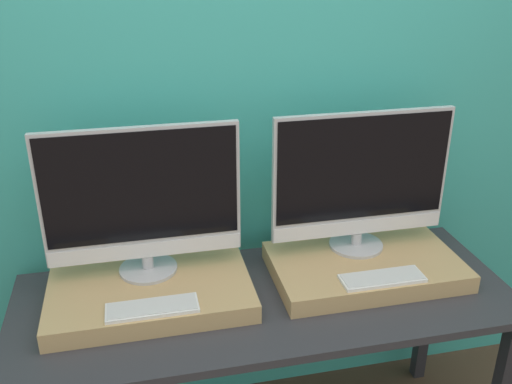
# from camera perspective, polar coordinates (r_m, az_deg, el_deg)

# --- Properties ---
(wall_back) EXTENTS (8.00, 0.04, 2.60)m
(wall_back) POSITION_cam_1_polar(r_m,az_deg,el_deg) (2.16, -1.51, 7.98)
(wall_back) COLOR teal
(wall_back) RESTS_ON ground_plane
(workbench) EXTENTS (1.74, 0.67, 0.75)m
(workbench) POSITION_cam_1_polar(r_m,az_deg,el_deg) (2.08, 0.93, -12.11)
(workbench) COLOR #2D2D33
(workbench) RESTS_ON ground_plane
(wooden_riser_left) EXTENTS (0.69, 0.41, 0.07)m
(wooden_riser_left) POSITION_cam_1_polar(r_m,az_deg,el_deg) (2.02, -10.48, -9.89)
(wooden_riser_left) COLOR tan
(wooden_riser_left) RESTS_ON workbench
(monitor_left) EXTENTS (0.67, 0.20, 0.53)m
(monitor_left) POSITION_cam_1_polar(r_m,az_deg,el_deg) (1.95, -11.31, -0.74)
(monitor_left) COLOR #B2B2B7
(monitor_left) RESTS_ON wooden_riser_left
(keyboard_left) EXTENTS (0.29, 0.10, 0.01)m
(keyboard_left) POSITION_cam_1_polar(r_m,az_deg,el_deg) (1.87, -10.33, -11.32)
(keyboard_left) COLOR silver
(keyboard_left) RESTS_ON wooden_riser_left
(wooden_riser_right) EXTENTS (0.69, 0.41, 0.07)m
(wooden_riser_right) POSITION_cam_1_polar(r_m,az_deg,el_deg) (2.17, 10.82, -7.32)
(wooden_riser_right) COLOR tan
(wooden_riser_right) RESTS_ON workbench
(monitor_right) EXTENTS (0.67, 0.20, 0.53)m
(monitor_right) POSITION_cam_1_polar(r_m,az_deg,el_deg) (2.10, 10.49, 1.23)
(monitor_right) COLOR #B2B2B7
(monitor_right) RESTS_ON wooden_riser_right
(keyboard_right) EXTENTS (0.29, 0.10, 0.01)m
(keyboard_right) POSITION_cam_1_polar(r_m,az_deg,el_deg) (2.03, 12.52, -8.40)
(keyboard_right) COLOR silver
(keyboard_right) RESTS_ON wooden_riser_right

